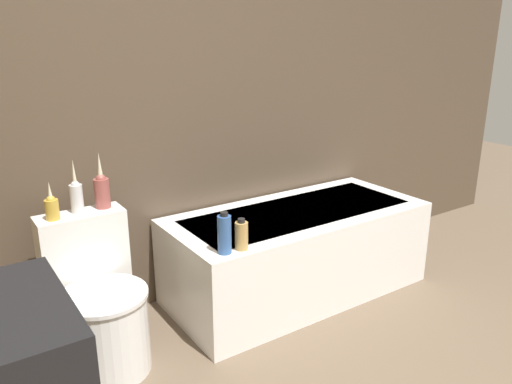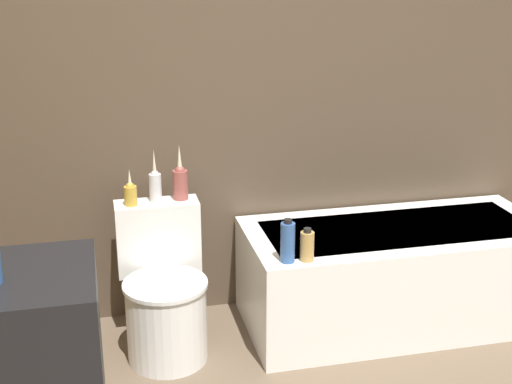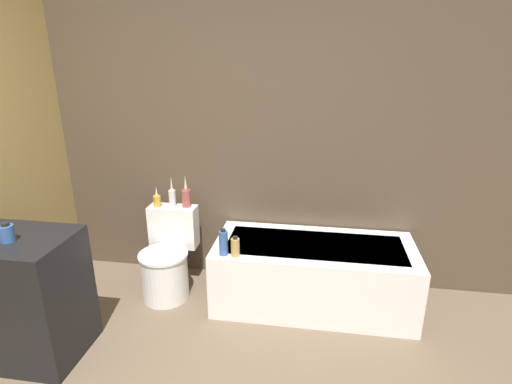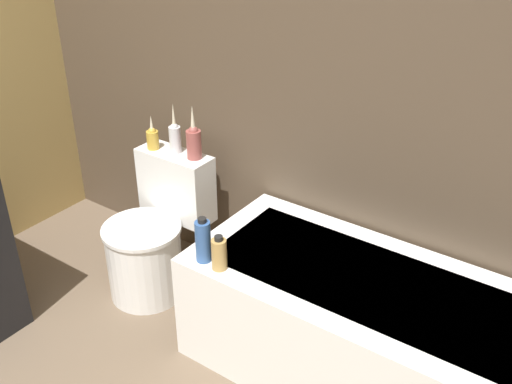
% 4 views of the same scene
% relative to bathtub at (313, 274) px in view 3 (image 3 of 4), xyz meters
% --- Properties ---
extents(wall_back_tiled, '(6.40, 0.06, 2.60)m').
position_rel_bathtub_xyz_m(wall_back_tiled, '(-0.71, 0.41, 1.03)').
color(wall_back_tiled, brown).
rests_on(wall_back_tiled, ground_plane).
extents(bathtub, '(1.60, 0.72, 0.54)m').
position_rel_bathtub_xyz_m(bathtub, '(0.00, 0.00, 0.00)').
color(bathtub, white).
rests_on(bathtub, ground).
extents(toilet, '(0.42, 0.57, 0.72)m').
position_rel_bathtub_xyz_m(toilet, '(-1.24, -0.03, 0.03)').
color(toilet, white).
rests_on(toilet, ground).
extents(vanity_counter, '(0.74, 0.53, 0.88)m').
position_rel_bathtub_xyz_m(vanity_counter, '(-1.92, -0.89, 0.17)').
color(vanity_counter, black).
rests_on(vanity_counter, ground).
extents(soap_bottle_glass, '(0.09, 0.09, 0.12)m').
position_rel_bathtub_xyz_m(soap_bottle_glass, '(-1.89, -0.93, 0.66)').
color(soap_bottle_glass, '#335999').
rests_on(soap_bottle_glass, vanity_counter).
extents(vase_gold, '(0.06, 0.06, 0.19)m').
position_rel_bathtub_xyz_m(vase_gold, '(-1.36, 0.15, 0.52)').
color(vase_gold, gold).
rests_on(vase_gold, toilet).
extents(vase_silver, '(0.06, 0.06, 0.27)m').
position_rel_bathtub_xyz_m(vase_silver, '(-1.24, 0.18, 0.54)').
color(vase_silver, silver).
rests_on(vase_silver, toilet).
extents(vase_bronze, '(0.08, 0.08, 0.28)m').
position_rel_bathtub_xyz_m(vase_bronze, '(-1.11, 0.19, 0.55)').
color(vase_bronze, '#994C47').
rests_on(vase_bronze, toilet).
extents(shampoo_bottle_tall, '(0.07, 0.07, 0.21)m').
position_rel_bathtub_xyz_m(shampoo_bottle_tall, '(-0.68, -0.28, 0.36)').
color(shampoo_bottle_tall, '#335999').
rests_on(shampoo_bottle_tall, bathtub).
extents(shampoo_bottle_short, '(0.07, 0.07, 0.16)m').
position_rel_bathtub_xyz_m(shampoo_bottle_short, '(-0.59, -0.28, 0.34)').
color(shampoo_bottle_short, tan).
rests_on(shampoo_bottle_short, bathtub).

